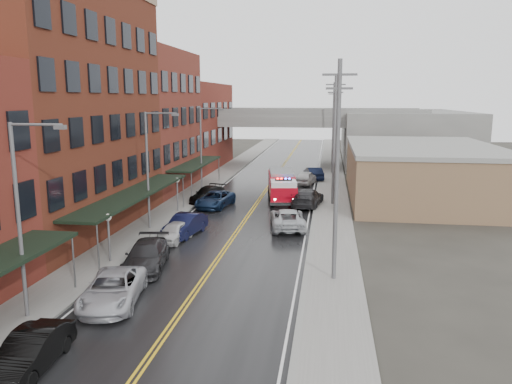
{
  "coord_description": "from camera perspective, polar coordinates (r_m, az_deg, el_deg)",
  "views": [
    {
      "loc": [
        6.76,
        -11.74,
        10.02
      ],
      "look_at": [
        1.36,
        24.96,
        3.0
      ],
      "focal_mm": 35.0,
      "sensor_mm": 36.0,
      "label": 1
    }
  ],
  "objects": [
    {
      "name": "road",
      "position": [
        43.45,
        -0.81,
        -2.6
      ],
      "size": [
        11.0,
        160.0,
        0.02
      ],
      "primitive_type": "cube",
      "color": "black",
      "rests_on": "ground"
    },
    {
      "name": "sidewalk_left",
      "position": [
        45.15,
        -10.0,
        -2.17
      ],
      "size": [
        3.0,
        160.0,
        0.15
      ],
      "primitive_type": "cube",
      "color": "slate",
      "rests_on": "ground"
    },
    {
      "name": "sidewalk_right",
      "position": [
        42.91,
        8.87,
        -2.81
      ],
      "size": [
        3.0,
        160.0,
        0.15
      ],
      "primitive_type": "cube",
      "color": "slate",
      "rests_on": "ground"
    },
    {
      "name": "curb_left",
      "position": [
        44.66,
        -7.99,
        -2.25
      ],
      "size": [
        0.3,
        160.0,
        0.15
      ],
      "primitive_type": "cube",
      "color": "gray",
      "rests_on": "ground"
    },
    {
      "name": "curb_right",
      "position": [
        42.92,
        6.66,
        -2.75
      ],
      "size": [
        0.3,
        160.0,
        0.15
      ],
      "primitive_type": "cube",
      "color": "gray",
      "rests_on": "ground"
    },
    {
      "name": "brick_building_b",
      "position": [
        40.13,
        -21.88,
        8.5
      ],
      "size": [
        9.0,
        20.0,
        18.0
      ],
      "primitive_type": "cube",
      "color": "#5F2919",
      "rests_on": "ground"
    },
    {
      "name": "brick_building_c",
      "position": [
        56.01,
        -12.75,
        7.88
      ],
      "size": [
        9.0,
        15.0,
        15.0
      ],
      "primitive_type": "cube",
      "color": "maroon",
      "rests_on": "ground"
    },
    {
      "name": "brick_building_far",
      "position": [
        72.67,
        -7.73,
        7.45
      ],
      "size": [
        9.0,
        20.0,
        12.0
      ],
      "primitive_type": "cube",
      "color": "maroon",
      "rests_on": "ground"
    },
    {
      "name": "tan_building",
      "position": [
        53.09,
        18.31,
        2.03
      ],
      "size": [
        14.0,
        22.0,
        5.0
      ],
      "primitive_type": "cube",
      "color": "#8E6D4C",
      "rests_on": "ground"
    },
    {
      "name": "right_far_block",
      "position": [
        82.72,
        16.25,
        6.12
      ],
      "size": [
        18.0,
        30.0,
        8.0
      ],
      "primitive_type": "cube",
      "color": "slate",
      "rests_on": "ground"
    },
    {
      "name": "awning_1",
      "position": [
        38.2,
        -13.7,
        -0.2
      ],
      "size": [
        2.6,
        18.0,
        3.09
      ],
      "color": "black",
      "rests_on": "ground"
    },
    {
      "name": "awning_2",
      "position": [
        54.6,
        -6.84,
        3.24
      ],
      "size": [
        2.6,
        13.0,
        3.09
      ],
      "color": "black",
      "rests_on": "ground"
    },
    {
      "name": "globe_lamp_1",
      "position": [
        31.65,
        -16.53,
        -3.83
      ],
      "size": [
        0.44,
        0.44,
        3.12
      ],
      "color": "#59595B",
      "rests_on": "ground"
    },
    {
      "name": "globe_lamp_2",
      "position": [
        44.44,
        -8.99,
        0.6
      ],
      "size": [
        0.44,
        0.44,
        3.12
      ],
      "color": "#59595B",
      "rests_on": "ground"
    },
    {
      "name": "street_lamp_0",
      "position": [
        24.29,
        -25.09,
        -1.79
      ],
      "size": [
        2.64,
        0.22,
        9.0
      ],
      "color": "#59595B",
      "rests_on": "ground"
    },
    {
      "name": "street_lamp_1",
      "position": [
        38.44,
        -11.98,
        3.26
      ],
      "size": [
        2.64,
        0.22,
        9.0
      ],
      "color": "#59595B",
      "rests_on": "ground"
    },
    {
      "name": "street_lamp_2",
      "position": [
        53.64,
        -6.06,
        5.49
      ],
      "size": [
        2.64,
        0.22,
        9.0
      ],
      "color": "#59595B",
      "rests_on": "ground"
    },
    {
      "name": "utility_pole_0",
      "position": [
        27.0,
        9.23,
        2.67
      ],
      "size": [
        1.8,
        0.24,
        12.0
      ],
      "color": "#59595B",
      "rests_on": "ground"
    },
    {
      "name": "utility_pole_1",
      "position": [
        46.89,
        8.93,
        6.05
      ],
      "size": [
        1.8,
        0.24,
        12.0
      ],
      "color": "#59595B",
      "rests_on": "ground"
    },
    {
      "name": "utility_pole_2",
      "position": [
        66.84,
        8.81,
        7.41
      ],
      "size": [
        1.8,
        0.24,
        12.0
      ],
      "color": "#59595B",
      "rests_on": "ground"
    },
    {
      "name": "overpass",
      "position": [
        74.15,
        3.15,
        7.59
      ],
      "size": [
        40.0,
        10.0,
        7.5
      ],
      "color": "slate",
      "rests_on": "ground"
    },
    {
      "name": "fire_truck",
      "position": [
        49.05,
        2.97,
        0.76
      ],
      "size": [
        4.05,
        8.11,
        2.85
      ],
      "rotation": [
        0.0,
        0.0,
        0.15
      ],
      "color": "#AE0817",
      "rests_on": "ground"
    },
    {
      "name": "parked_car_left_1",
      "position": [
        21.22,
        -24.35,
        -16.27
      ],
      "size": [
        1.78,
        4.5,
        1.46
      ],
      "primitive_type": "imported",
      "rotation": [
        0.0,
        0.0,
        0.06
      ],
      "color": "black",
      "rests_on": "ground"
    },
    {
      "name": "parked_car_left_2",
      "position": [
        25.97,
        -16.05,
        -10.6
      ],
      "size": [
        3.46,
        5.87,
        1.53
      ],
      "primitive_type": "imported",
      "rotation": [
        0.0,
        0.0,
        0.18
      ],
      "color": "#ABADB3",
      "rests_on": "ground"
    },
    {
      "name": "parked_car_left_3",
      "position": [
        30.55,
        -12.43,
        -7.11
      ],
      "size": [
        3.08,
        5.77,
        1.59
      ],
      "primitive_type": "imported",
      "rotation": [
        0.0,
        0.0,
        0.16
      ],
      "color": "black",
      "rests_on": "ground"
    },
    {
      "name": "parked_car_left_4",
      "position": [
        35.86,
        -9.3,
        -4.51
      ],
      "size": [
        2.17,
        4.21,
        1.37
      ],
      "primitive_type": "imported",
      "rotation": [
        0.0,
        0.0,
        -0.14
      ],
      "color": "#BCBCBC",
      "rests_on": "ground"
    },
    {
      "name": "parked_car_left_5",
      "position": [
        37.22,
        -8.11,
        -3.75
      ],
      "size": [
        2.47,
        5.0,
        1.58
      ],
      "primitive_type": "imported",
      "rotation": [
        0.0,
        0.0,
        -0.17
      ],
      "color": "black",
      "rests_on": "ground"
    },
    {
      "name": "parked_car_left_6",
      "position": [
        46.46,
        -4.69,
        -0.84
      ],
      "size": [
        3.27,
        5.64,
        1.48
      ],
      "primitive_type": "imported",
      "rotation": [
        0.0,
        0.0,
        -0.16
      ],
      "color": "#112241",
      "rests_on": "ground"
    },
    {
      "name": "parked_car_left_7",
      "position": [
        48.85,
        -5.53,
        -0.28
      ],
      "size": [
        3.04,
        5.42,
        1.48
      ],
      "primitive_type": "imported",
      "rotation": [
        0.0,
        0.0,
        -0.2
      ],
      "color": "black",
      "rests_on": "ground"
    },
    {
      "name": "parked_car_right_0",
      "position": [
        38.87,
        3.62,
        -3.06
      ],
      "size": [
        3.36,
        5.9,
        1.55
      ],
      "primitive_type": "imported",
      "rotation": [
        0.0,
        0.0,
        3.29
      ],
      "color": "#ADB1B6",
      "rests_on": "ground"
    },
    {
      "name": "parked_car_right_1",
      "position": [
        46.88,
        5.93,
        -0.64
      ],
      "size": [
        3.14,
        6.0,
        1.66
      ],
      "primitive_type": "imported",
      "rotation": [
        0.0,
        0.0,
        2.99
      ],
      "color": "#252528",
      "rests_on": "ground"
    },
    {
      "name": "parked_car_right_2",
      "position": [
        58.72,
        5.75,
        1.63
      ],
      "size": [
        2.85,
        5.0,
        1.6
      ],
      "primitive_type": "imported",
      "rotation": [
        0.0,
        0.0,
        2.93
      ],
      "color": "silver",
      "rests_on": "ground"
    },
    {
      "name": "parked_car_right_3",
      "position": [
        62.1,
        6.57,
        2.12
      ],
      "size": [
        2.81,
        5.17,
        1.62
      ],
      "primitive_type": "imported",
      "rotation": [
        0.0,
        0.0,
        3.38
      ],
      "color": "black",
      "rests_on": "ground"
    }
  ]
}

